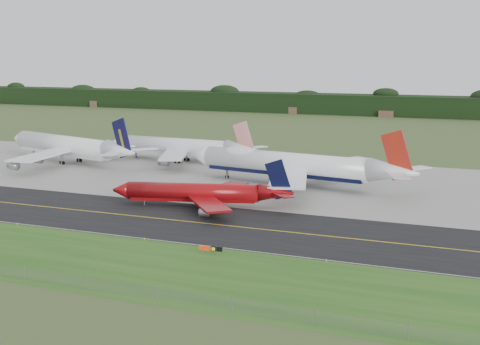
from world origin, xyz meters
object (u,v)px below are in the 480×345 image
object	(u,v)px
taxiway_sign	(210,249)
jet_ba_747	(292,165)
jet_star_tail	(181,147)
jet_navy_gold	(70,147)
jet_red_737	(203,193)

from	to	relation	value
taxiway_sign	jet_ba_747	bearing A→B (deg)	95.43
jet_star_tail	taxiway_sign	distance (m)	106.91
jet_ba_747	jet_navy_gold	size ratio (longest dim) A/B	1.08
jet_ba_747	jet_navy_gold	world-z (taller)	jet_ba_747
taxiway_sign	jet_red_737	bearing A→B (deg)	117.50
jet_ba_747	jet_red_737	distance (m)	34.43
jet_star_tail	taxiway_sign	bearing A→B (deg)	-59.86
jet_ba_747	taxiway_sign	bearing A→B (deg)	-84.57
jet_star_tail	jet_red_737	bearing A→B (deg)	-58.35
jet_navy_gold	jet_ba_747	bearing A→B (deg)	-6.81
jet_ba_747	jet_red_737	xyz separation A→B (m)	(-11.61, -32.31, -2.61)
jet_red_737	taxiway_sign	size ratio (longest dim) A/B	9.74
jet_red_737	taxiway_sign	xyz separation A→B (m)	(17.97, -34.53, -2.21)
jet_ba_747	taxiway_sign	distance (m)	67.32
jet_navy_gold	jet_star_tail	distance (m)	36.94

